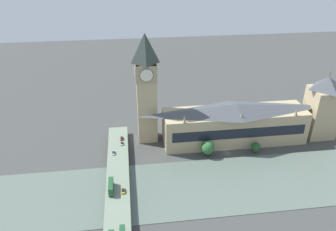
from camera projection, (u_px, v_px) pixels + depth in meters
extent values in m
plane|color=#424442|center=(228.00, 153.00, 220.90)|extent=(600.00, 600.00, 0.00)
cube|color=slate|center=(243.00, 183.00, 193.74)|extent=(50.06, 360.00, 0.30)
cube|color=tan|center=(234.00, 126.00, 229.28)|extent=(23.87, 99.15, 23.49)
cube|color=black|center=(240.00, 134.00, 218.17)|extent=(0.40, 91.22, 7.05)
pyramid|color=#474C51|center=(236.00, 108.00, 222.44)|extent=(23.40, 97.17, 5.35)
cone|color=#9E8966|center=(296.00, 112.00, 217.26)|extent=(2.20, 2.20, 5.00)
cone|color=#9E8966|center=(241.00, 116.00, 212.97)|extent=(2.20, 2.20, 5.00)
cone|color=#9E8966|center=(184.00, 119.00, 208.69)|extent=(2.20, 2.20, 5.00)
cube|color=tan|center=(147.00, 103.00, 223.73)|extent=(13.10, 13.10, 57.17)
cube|color=tan|center=(146.00, 72.00, 212.97)|extent=(13.89, 13.89, 11.79)
cylinder|color=black|center=(146.00, 75.00, 207.10)|extent=(0.50, 8.96, 8.96)
cylinder|color=silver|center=(147.00, 75.00, 206.98)|extent=(0.62, 8.29, 8.29)
cylinder|color=black|center=(145.00, 68.00, 218.84)|extent=(0.50, 8.96, 8.96)
cylinder|color=silver|center=(145.00, 68.00, 218.96)|extent=(0.62, 8.29, 8.29)
cylinder|color=black|center=(156.00, 71.00, 213.74)|extent=(8.96, 0.50, 8.96)
cylinder|color=silver|center=(156.00, 71.00, 213.75)|extent=(8.29, 0.62, 8.29)
cylinder|color=black|center=(135.00, 72.00, 212.21)|extent=(8.96, 0.50, 8.96)
cylinder|color=silver|center=(135.00, 72.00, 212.19)|extent=(8.29, 0.62, 8.29)
pyramid|color=#2D3833|center=(145.00, 48.00, 205.57)|extent=(13.36, 13.36, 19.43)
cube|color=tan|center=(321.00, 112.00, 233.38)|extent=(19.23, 19.23, 36.50)
pyramid|color=#474C51|center=(328.00, 83.00, 222.67)|extent=(19.23, 19.23, 8.65)
cylinder|color=#333338|center=(330.00, 74.00, 219.67)|extent=(0.30, 0.30, 4.00)
cube|color=#5D6A59|center=(118.00, 191.00, 184.48)|extent=(3.00, 11.29, 4.16)
cube|color=#5D6A59|center=(118.00, 146.00, 224.85)|extent=(3.00, 11.29, 4.16)
cube|color=gray|center=(118.00, 187.00, 183.21)|extent=(132.12, 13.28, 1.20)
cube|color=#235B33|center=(111.00, 188.00, 179.41)|extent=(11.41, 2.59, 2.06)
cube|color=black|center=(111.00, 188.00, 179.21)|extent=(10.27, 2.65, 0.91)
cube|color=#235B33|center=(111.00, 185.00, 178.35)|extent=(11.18, 2.59, 2.42)
cube|color=black|center=(111.00, 185.00, 178.29)|extent=(10.27, 2.65, 1.16)
cube|color=#1E4E2B|center=(111.00, 183.00, 177.73)|extent=(11.06, 2.46, 0.16)
cylinder|color=black|center=(114.00, 184.00, 184.24)|extent=(1.04, 0.28, 1.04)
cylinder|color=black|center=(109.00, 184.00, 183.97)|extent=(1.04, 0.28, 1.04)
cylinder|color=black|center=(113.00, 195.00, 175.82)|extent=(1.04, 0.28, 1.04)
cylinder|color=black|center=(109.00, 196.00, 175.55)|extent=(1.04, 0.28, 1.04)
cube|color=gold|center=(123.00, 191.00, 178.81)|extent=(4.53, 1.79, 0.70)
cube|color=black|center=(123.00, 190.00, 178.38)|extent=(2.35, 1.61, 0.60)
cylinder|color=black|center=(125.00, 189.00, 180.61)|extent=(0.63, 0.22, 0.63)
cylinder|color=black|center=(122.00, 189.00, 180.43)|extent=(0.63, 0.22, 0.63)
cylinder|color=black|center=(125.00, 193.00, 177.43)|extent=(0.63, 0.22, 0.63)
cylinder|color=black|center=(122.00, 194.00, 177.25)|extent=(0.63, 0.22, 0.63)
cube|color=silver|center=(122.00, 143.00, 220.34)|extent=(3.99, 1.73, 0.62)
cube|color=black|center=(122.00, 143.00, 219.96)|extent=(2.07, 1.56, 0.57)
cylinder|color=black|center=(123.00, 142.00, 221.88)|extent=(0.65, 0.22, 0.65)
cylinder|color=black|center=(121.00, 143.00, 221.70)|extent=(0.65, 0.22, 0.65)
cylinder|color=black|center=(123.00, 145.00, 219.19)|extent=(0.65, 0.22, 0.65)
cylinder|color=black|center=(121.00, 145.00, 219.01)|extent=(0.65, 0.22, 0.65)
cube|color=silver|center=(114.00, 153.00, 210.66)|extent=(4.22, 1.73, 0.57)
cube|color=black|center=(114.00, 152.00, 210.29)|extent=(2.19, 1.56, 0.52)
cylinder|color=black|center=(115.00, 152.00, 212.26)|extent=(0.68, 0.22, 0.68)
cylinder|color=black|center=(112.00, 152.00, 212.09)|extent=(0.68, 0.22, 0.68)
cylinder|color=black|center=(115.00, 154.00, 209.41)|extent=(0.68, 0.22, 0.68)
cylinder|color=black|center=(112.00, 155.00, 209.24)|extent=(0.68, 0.22, 0.68)
cube|color=maroon|center=(122.00, 138.00, 225.90)|extent=(4.65, 1.80, 0.63)
cube|color=black|center=(122.00, 138.00, 225.49)|extent=(2.42, 1.62, 0.59)
cylinder|color=black|center=(123.00, 137.00, 227.71)|extent=(0.67, 0.22, 0.67)
cylinder|color=black|center=(121.00, 137.00, 227.53)|extent=(0.67, 0.22, 0.67)
cylinder|color=black|center=(123.00, 140.00, 224.47)|extent=(0.67, 0.22, 0.67)
cylinder|color=black|center=(121.00, 140.00, 224.29)|extent=(0.67, 0.22, 0.67)
cylinder|color=brown|center=(255.00, 151.00, 220.72)|extent=(0.70, 0.70, 2.11)
sphere|color=#1E4C23|center=(256.00, 147.00, 218.99)|extent=(6.14, 6.14, 6.14)
cylinder|color=brown|center=(207.00, 154.00, 217.32)|extent=(0.70, 0.70, 2.65)
sphere|color=#2D6633|center=(207.00, 148.00, 214.87)|extent=(9.07, 9.07, 9.07)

